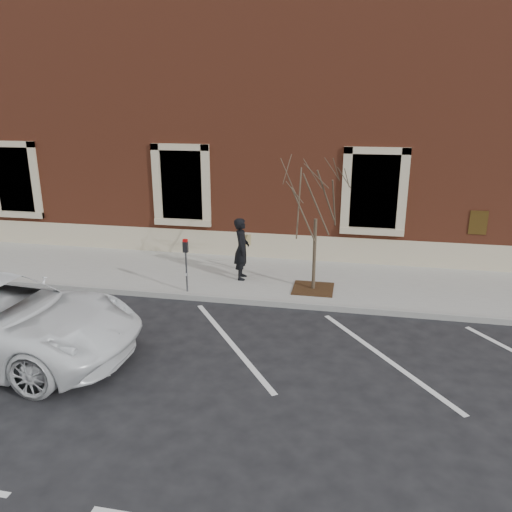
# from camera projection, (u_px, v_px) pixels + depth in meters

# --- Properties ---
(ground) EXTENTS (120.00, 120.00, 0.00)m
(ground) POSITION_uv_depth(u_px,v_px,m) (251.00, 304.00, 12.78)
(ground) COLOR #28282B
(ground) RESTS_ON ground
(sidewalk_near) EXTENTS (40.00, 3.50, 0.15)m
(sidewalk_near) POSITION_uv_depth(u_px,v_px,m) (264.00, 278.00, 14.40)
(sidewalk_near) COLOR #B0B0A6
(sidewalk_near) RESTS_ON ground
(curb_near) EXTENTS (40.00, 0.12, 0.15)m
(curb_near) POSITION_uv_depth(u_px,v_px,m) (251.00, 302.00, 12.71)
(curb_near) COLOR #9E9E99
(curb_near) RESTS_ON ground
(parking_stripes) EXTENTS (28.00, 4.40, 0.01)m
(parking_stripes) POSITION_uv_depth(u_px,v_px,m) (230.00, 343.00, 10.72)
(parking_stripes) COLOR silver
(parking_stripes) RESTS_ON ground
(building_civic) EXTENTS (40.00, 8.62, 8.00)m
(building_civic) POSITION_uv_depth(u_px,v_px,m) (293.00, 128.00, 18.84)
(building_civic) COLOR brown
(building_civic) RESTS_ON ground
(man) EXTENTS (0.49, 0.68, 1.75)m
(man) POSITION_uv_depth(u_px,v_px,m) (242.00, 249.00, 13.92)
(man) COLOR black
(man) RESTS_ON sidewalk_near
(parking_meter) EXTENTS (0.13, 0.10, 1.43)m
(parking_meter) POSITION_uv_depth(u_px,v_px,m) (186.00, 256.00, 12.91)
(parking_meter) COLOR #595B60
(parking_meter) RESTS_ON sidewalk_near
(tree_grate) EXTENTS (1.07, 1.07, 0.03)m
(tree_grate) POSITION_uv_depth(u_px,v_px,m) (313.00, 289.00, 13.36)
(tree_grate) COLOR #402A14
(tree_grate) RESTS_ON sidewalk_near
(sapling) EXTENTS (2.10, 2.10, 3.50)m
(sapling) POSITION_uv_depth(u_px,v_px,m) (316.00, 199.00, 12.63)
(sapling) COLOR #4E422F
(sapling) RESTS_ON sidewalk_near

